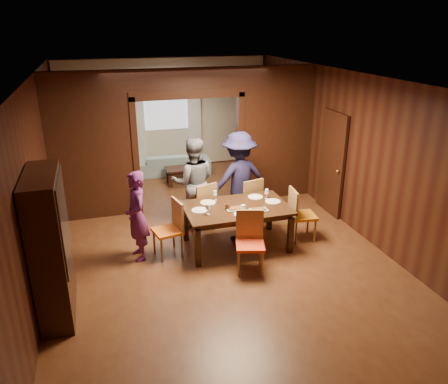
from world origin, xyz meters
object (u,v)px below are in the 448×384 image
object	(u,v)px
coffee_table	(182,176)
chair_right	(303,214)
person_navy	(239,179)
person_purple	(137,216)
person_grey	(193,182)
hutch	(51,247)
dining_table	(237,227)
sofa	(174,163)
chair_left	(167,229)
chair_far_r	(247,201)
chair_near	(250,243)
chair_far_l	(201,206)

from	to	relation	value
coffee_table	chair_right	size ratio (longest dim) A/B	0.82
person_navy	person_purple	bearing A→B (deg)	12.73
person_grey	coffee_table	bearing A→B (deg)	-87.94
chair_right	hutch	size ratio (longest dim) A/B	0.48
person_grey	hutch	distance (m)	3.24
dining_table	chair_right	bearing A→B (deg)	-2.45
dining_table	hutch	xyz separation A→B (m)	(-2.91, -1.08, 0.62)
sofa	dining_table	world-z (taller)	dining_table
chair_left	hutch	world-z (taller)	hutch
person_purple	person_grey	xyz separation A→B (m)	(1.18, 1.01, 0.11)
coffee_table	chair_right	bearing A→B (deg)	-66.56
person_navy	dining_table	world-z (taller)	person_navy
person_purple	chair_far_r	xyz separation A→B (m)	(2.18, 0.74, -0.28)
chair_near	chair_right	bearing A→B (deg)	47.03
person_navy	chair_far_r	world-z (taller)	person_navy
person_purple	chair_right	distance (m)	2.96
person_grey	hutch	world-z (taller)	hutch
dining_table	coffee_table	xyz separation A→B (m)	(-0.27, 3.45, -0.18)
dining_table	chair_far_r	world-z (taller)	chair_far_r
chair_left	coffee_table	bearing A→B (deg)	152.67
person_navy	chair_right	bearing A→B (deg)	121.42
person_purple	chair_far_r	bearing A→B (deg)	99.48
sofa	person_navy	bearing A→B (deg)	105.62
coffee_table	chair_far_r	size ratio (longest dim) A/B	0.82
sofa	coffee_table	world-z (taller)	sofa
dining_table	chair_near	xyz separation A→B (m)	(-0.05, -0.83, 0.10)
dining_table	coffee_table	world-z (taller)	dining_table
dining_table	chair_right	size ratio (longest dim) A/B	1.84
sofa	chair_far_r	size ratio (longest dim) A/B	1.92
coffee_table	hutch	world-z (taller)	hutch
coffee_table	chair_far_r	xyz separation A→B (m)	(0.76, -2.62, 0.28)
chair_near	coffee_table	bearing A→B (deg)	109.03
person_grey	sofa	xyz separation A→B (m)	(0.19, 3.17, -0.60)
dining_table	hutch	size ratio (longest dim) A/B	0.89
person_navy	chair_near	size ratio (longest dim) A/B	1.88
chair_near	chair_far_l	bearing A→B (deg)	118.94
sofa	chair_far_r	world-z (taller)	chair_far_r
chair_far_r	chair_near	world-z (taller)	same
chair_far_l	chair_near	world-z (taller)	same
person_navy	chair_right	distance (m)	1.41
person_navy	coffee_table	xyz separation A→B (m)	(-0.63, 2.50, -0.71)
chair_right	chair_far_l	size ratio (longest dim) A/B	1.00
coffee_table	hutch	distance (m)	5.31
chair_far_l	chair_near	bearing A→B (deg)	83.19
person_grey	person_navy	world-z (taller)	person_navy
person_purple	chair_right	xyz separation A→B (m)	(2.94, -0.14, -0.28)
sofa	chair_near	bearing A→B (deg)	97.18
hutch	person_purple	bearing A→B (deg)	43.93
person_navy	hutch	bearing A→B (deg)	21.81
person_grey	chair_left	bearing A→B (deg)	64.66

